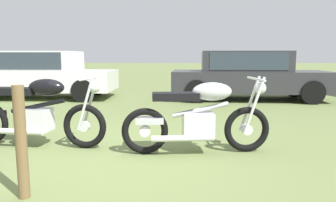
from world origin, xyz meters
TOP-DOWN VIEW (x-y plane):
  - ground_plane at (0.00, 0.00)m, footprint 120.00×120.00m
  - motorcycle_black at (-1.08, 0.33)m, footprint 2.10×0.64m
  - motorcycle_silver at (1.19, 0.05)m, footprint 1.97×0.64m
  - car_white at (-3.20, 5.58)m, footprint 4.29×1.92m
  - car_charcoal at (3.02, 5.35)m, footprint 4.60×2.06m
  - fence_post_wooden at (-0.49, -1.34)m, footprint 0.10×0.10m

SIDE VIEW (x-z plane):
  - ground_plane at x=0.00m, z-range 0.00..0.00m
  - motorcycle_silver at x=1.19m, z-range -0.03..0.99m
  - motorcycle_black at x=-1.08m, z-range -0.02..0.99m
  - fence_post_wooden at x=-0.49m, z-range 0.00..1.03m
  - car_charcoal at x=3.02m, z-range 0.08..1.51m
  - car_white at x=-3.20m, z-range 0.08..1.51m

